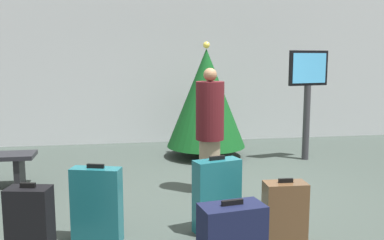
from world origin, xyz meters
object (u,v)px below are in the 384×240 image
object	(u,v)px
traveller_0	(210,128)
suitcase_2	(217,196)
suitcase_3	(285,212)
holiday_tree	(206,98)
suitcase_1	(97,205)
suitcase_4	(31,232)
flight_info_kiosk	(308,86)

from	to	relation	value
traveller_0	suitcase_2	world-z (taller)	traveller_0
suitcase_3	traveller_0	bearing A→B (deg)	103.73
suitcase_2	holiday_tree	bearing A→B (deg)	80.60
holiday_tree	suitcase_1	size ratio (longest dim) A/B	2.66
suitcase_2	traveller_0	bearing A→B (deg)	81.49
traveller_0	suitcase_2	size ratio (longest dim) A/B	2.08
suitcase_3	holiday_tree	bearing A→B (deg)	90.68
holiday_tree	suitcase_2	xyz separation A→B (m)	(-0.55, -3.35, -0.70)
traveller_0	suitcase_3	size ratio (longest dim) A/B	2.61
suitcase_1	suitcase_4	size ratio (longest dim) A/B	0.98
flight_info_kiosk	suitcase_3	xyz separation A→B (m)	(-1.66, -3.20, -1.01)
holiday_tree	flight_info_kiosk	distance (m)	1.79
suitcase_1	suitcase_4	distance (m)	0.79
flight_info_kiosk	suitcase_4	bearing A→B (deg)	-138.55
flight_info_kiosk	suitcase_1	distance (m)	4.62
flight_info_kiosk	suitcase_3	world-z (taller)	flight_info_kiosk
suitcase_2	suitcase_4	world-z (taller)	same
flight_info_kiosk	traveller_0	xyz separation A→B (m)	(-2.07, -1.55, -0.44)
suitcase_3	suitcase_4	distance (m)	2.33
suitcase_1	holiday_tree	bearing A→B (deg)	62.55
suitcase_3	suitcase_4	size ratio (longest dim) A/B	0.80
holiday_tree	traveller_0	world-z (taller)	holiday_tree
holiday_tree	flight_info_kiosk	bearing A→B (deg)	-16.65
suitcase_1	suitcase_4	world-z (taller)	suitcase_4
traveller_0	suitcase_2	bearing A→B (deg)	-98.51
suitcase_1	suitcase_4	xyz separation A→B (m)	(-0.50, -0.61, 0.01)
suitcase_3	suitcase_4	world-z (taller)	suitcase_4
suitcase_4	holiday_tree	bearing A→B (deg)	60.56
holiday_tree	suitcase_4	world-z (taller)	holiday_tree
suitcase_2	suitcase_4	bearing A→B (deg)	-158.69
flight_info_kiosk	suitcase_1	bearing A→B (deg)	-140.19
flight_info_kiosk	suitcase_2	bearing A→B (deg)	-128.51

